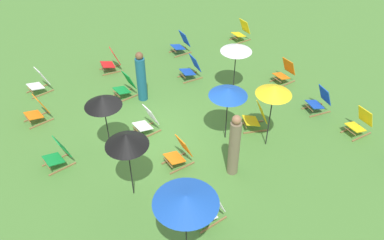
{
  "coord_description": "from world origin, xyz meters",
  "views": [
    {
      "loc": [
        7.71,
        -2.97,
        7.56
      ],
      "look_at": [
        0.0,
        1.2,
        0.5
      ],
      "focal_mm": 36.89,
      "sensor_mm": 36.0,
      "label": 1
    }
  ],
  "objects_px": {
    "umbrella_2": "(186,199)",
    "umbrella_3": "(103,101)",
    "deckchair_7": "(126,86)",
    "deckchair_14": "(210,208)",
    "deckchair_11": "(181,44)",
    "umbrella_5": "(126,140)",
    "person_0": "(234,146)",
    "deckchair_2": "(112,61)",
    "deckchair_12": "(256,117)",
    "deckchair_9": "(360,123)",
    "deckchair_4": "(147,121)",
    "person_1": "(141,77)",
    "deckchair_15": "(39,82)",
    "deckchair_13": "(179,153)",
    "deckchair_0": "(38,110)",
    "umbrella_4": "(274,90)",
    "deckchair_6": "(285,72)",
    "deckchair_3": "(191,68)",
    "umbrella_1": "(228,92)",
    "deckchair_10": "(58,154)",
    "umbrella_0": "(236,48)",
    "deckchair_1": "(242,31)",
    "deckchair_8": "(320,101)"
  },
  "relations": [
    {
      "from": "deckchair_7",
      "to": "umbrella_5",
      "type": "bearing_deg",
      "value": -27.8
    },
    {
      "from": "deckchair_13",
      "to": "person_0",
      "type": "xyz_separation_m",
      "value": [
        0.94,
        1.07,
        0.53
      ]
    },
    {
      "from": "umbrella_2",
      "to": "person_0",
      "type": "relative_size",
      "value": 1.06
    },
    {
      "from": "deckchair_1",
      "to": "deckchair_2",
      "type": "distance_m",
      "value": 5.43
    },
    {
      "from": "deckchair_2",
      "to": "person_1",
      "type": "relative_size",
      "value": 0.49
    },
    {
      "from": "deckchair_0",
      "to": "umbrella_4",
      "type": "bearing_deg",
      "value": 41.03
    },
    {
      "from": "person_0",
      "to": "umbrella_3",
      "type": "bearing_deg",
      "value": -109.09
    },
    {
      "from": "deckchair_6",
      "to": "deckchair_12",
      "type": "height_order",
      "value": "same"
    },
    {
      "from": "deckchair_3",
      "to": "umbrella_1",
      "type": "relative_size",
      "value": 0.49
    },
    {
      "from": "deckchair_14",
      "to": "deckchair_6",
      "type": "bearing_deg",
      "value": 118.48
    },
    {
      "from": "deckchair_0",
      "to": "deckchair_6",
      "type": "xyz_separation_m",
      "value": [
        1.82,
        7.91,
        0.0
      ]
    },
    {
      "from": "deckchair_0",
      "to": "deckchair_10",
      "type": "bearing_deg",
      "value": -9.27
    },
    {
      "from": "deckchair_1",
      "to": "umbrella_3",
      "type": "relative_size",
      "value": 0.43
    },
    {
      "from": "umbrella_1",
      "to": "umbrella_3",
      "type": "height_order",
      "value": "umbrella_3"
    },
    {
      "from": "deckchair_3",
      "to": "deckchair_14",
      "type": "distance_m",
      "value": 6.07
    },
    {
      "from": "deckchair_1",
      "to": "person_0",
      "type": "height_order",
      "value": "person_0"
    },
    {
      "from": "deckchair_8",
      "to": "umbrella_1",
      "type": "relative_size",
      "value": 0.49
    },
    {
      "from": "person_0",
      "to": "deckchair_12",
      "type": "bearing_deg",
      "value": 147.9
    },
    {
      "from": "umbrella_4",
      "to": "person_1",
      "type": "distance_m",
      "value": 4.42
    },
    {
      "from": "deckchair_7",
      "to": "deckchair_14",
      "type": "relative_size",
      "value": 1.0
    },
    {
      "from": "deckchair_1",
      "to": "umbrella_3",
      "type": "distance_m",
      "value": 8.08
    },
    {
      "from": "deckchair_13",
      "to": "umbrella_4",
      "type": "distance_m",
      "value": 2.95
    },
    {
      "from": "deckchair_7",
      "to": "person_1",
      "type": "relative_size",
      "value": 0.49
    },
    {
      "from": "deckchair_4",
      "to": "umbrella_1",
      "type": "bearing_deg",
      "value": 46.37
    },
    {
      "from": "deckchair_2",
      "to": "deckchair_3",
      "type": "bearing_deg",
      "value": 55.87
    },
    {
      "from": "deckchair_4",
      "to": "umbrella_1",
      "type": "distance_m",
      "value": 2.59
    },
    {
      "from": "deckchair_4",
      "to": "person_1",
      "type": "height_order",
      "value": "person_1"
    },
    {
      "from": "deckchair_2",
      "to": "umbrella_3",
      "type": "distance_m",
      "value": 4.63
    },
    {
      "from": "deckchair_15",
      "to": "person_0",
      "type": "bearing_deg",
      "value": 17.24
    },
    {
      "from": "deckchair_7",
      "to": "deckchair_14",
      "type": "bearing_deg",
      "value": -10.04
    },
    {
      "from": "deckchair_11",
      "to": "umbrella_5",
      "type": "height_order",
      "value": "umbrella_5"
    },
    {
      "from": "deckchair_11",
      "to": "deckchair_14",
      "type": "relative_size",
      "value": 1.0
    },
    {
      "from": "umbrella_5",
      "to": "person_1",
      "type": "xyz_separation_m",
      "value": [
        -3.6,
        1.77,
        -0.95
      ]
    },
    {
      "from": "umbrella_0",
      "to": "umbrella_3",
      "type": "height_order",
      "value": "umbrella_3"
    },
    {
      "from": "deckchair_13",
      "to": "person_0",
      "type": "distance_m",
      "value": 1.52
    },
    {
      "from": "deckchair_0",
      "to": "umbrella_1",
      "type": "height_order",
      "value": "umbrella_1"
    },
    {
      "from": "umbrella_0",
      "to": "deckchair_4",
      "type": "bearing_deg",
      "value": -80.34
    },
    {
      "from": "deckchair_4",
      "to": "deckchair_12",
      "type": "distance_m",
      "value": 3.2
    },
    {
      "from": "deckchair_8",
      "to": "deckchair_15",
      "type": "bearing_deg",
      "value": -117.79
    },
    {
      "from": "deckchair_13",
      "to": "person_1",
      "type": "xyz_separation_m",
      "value": [
        -3.2,
        0.29,
        0.45
      ]
    },
    {
      "from": "deckchair_7",
      "to": "umbrella_3",
      "type": "relative_size",
      "value": 0.43
    },
    {
      "from": "deckchair_7",
      "to": "deckchair_12",
      "type": "distance_m",
      "value": 4.38
    },
    {
      "from": "deckchair_9",
      "to": "umbrella_3",
      "type": "bearing_deg",
      "value": -112.4
    },
    {
      "from": "deckchair_15",
      "to": "deckchair_13",
      "type": "bearing_deg",
      "value": 12.79
    },
    {
      "from": "deckchair_13",
      "to": "person_0",
      "type": "bearing_deg",
      "value": 43.22
    },
    {
      "from": "umbrella_2",
      "to": "umbrella_3",
      "type": "relative_size",
      "value": 1.02
    },
    {
      "from": "deckchair_6",
      "to": "umbrella_1",
      "type": "xyz_separation_m",
      "value": [
        1.54,
        -3.37,
        1.22
      ]
    },
    {
      "from": "deckchair_6",
      "to": "umbrella_1",
      "type": "relative_size",
      "value": 0.49
    },
    {
      "from": "umbrella_2",
      "to": "umbrella_3",
      "type": "height_order",
      "value": "umbrella_2"
    },
    {
      "from": "deckchair_4",
      "to": "umbrella_2",
      "type": "bearing_deg",
      "value": -20.47
    }
  ]
}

